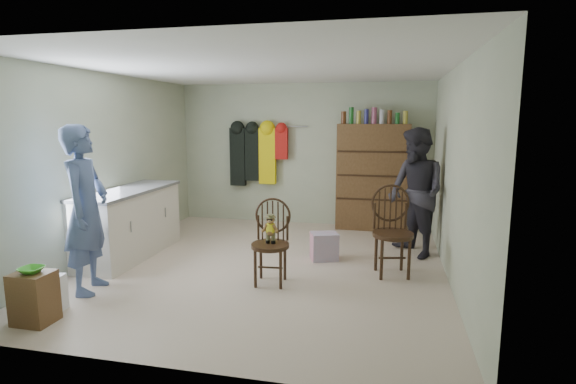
% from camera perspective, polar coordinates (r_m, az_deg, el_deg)
% --- Properties ---
extents(ground_plane, '(5.00, 5.00, 0.00)m').
position_cam_1_polar(ground_plane, '(5.92, -2.82, -9.33)').
color(ground_plane, beige).
rests_on(ground_plane, ground).
extents(room_walls, '(5.00, 5.00, 5.00)m').
position_cam_1_polar(room_walls, '(6.13, -1.61, 6.38)').
color(room_walls, '#B9BFA0').
rests_on(room_walls, ground).
extents(counter, '(0.64, 1.86, 0.94)m').
position_cam_1_polar(counter, '(6.57, -19.50, -3.70)').
color(counter, silver).
rests_on(counter, ground).
extents(stool, '(0.34, 0.29, 0.49)m').
position_cam_1_polar(stool, '(4.90, -29.55, -11.61)').
color(stool, brown).
rests_on(stool, ground).
extents(bowl, '(0.21, 0.21, 0.05)m').
position_cam_1_polar(bowl, '(4.82, -29.81, -8.59)').
color(bowl, green).
rests_on(bowl, stool).
extents(plastic_tub, '(0.42, 0.41, 0.36)m').
position_cam_1_polar(plastic_tub, '(5.11, -29.05, -11.50)').
color(plastic_tub, white).
rests_on(plastic_tub, ground).
extents(chair_front, '(0.46, 0.46, 0.98)m').
position_cam_1_polar(chair_front, '(5.20, -2.17, -5.66)').
color(chair_front, '#392314').
rests_on(chair_front, ground).
extents(chair_far, '(0.58, 0.58, 1.10)m').
position_cam_1_polar(chair_far, '(5.62, 13.06, -4.34)').
color(chair_far, '#392314').
rests_on(chair_far, ground).
extents(striped_bag, '(0.42, 0.38, 0.37)m').
position_cam_1_polar(striped_bag, '(6.13, 4.62, -6.90)').
color(striped_bag, '#E57281').
rests_on(striped_bag, ground).
extents(person_left, '(0.58, 0.75, 1.84)m').
position_cam_1_polar(person_left, '(5.34, -24.26, -2.05)').
color(person_left, '#4C5F8D').
rests_on(person_left, ground).
extents(person_right, '(1.02, 1.09, 1.78)m').
position_cam_1_polar(person_right, '(6.39, 15.91, -0.07)').
color(person_right, '#2D2B33').
rests_on(person_right, ground).
extents(dresser, '(1.20, 0.39, 2.07)m').
position_cam_1_polar(dresser, '(7.77, 10.67, 1.96)').
color(dresser, brown).
rests_on(dresser, ground).
extents(coat_rack, '(1.42, 0.12, 1.09)m').
position_cam_1_polar(coat_rack, '(8.15, -4.03, 4.81)').
color(coat_rack, '#99999E').
rests_on(coat_rack, ground).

